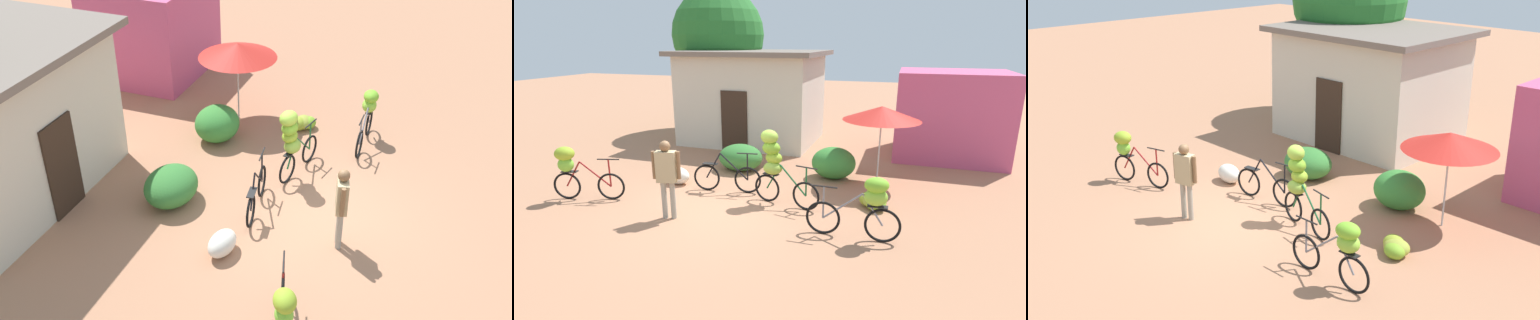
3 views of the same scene
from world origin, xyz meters
The scene contains 12 objects.
ground_plane centered at (0.00, 0.00, 0.00)m, with size 60.00×60.00×0.00m, color #AB7455.
shop_pink centered at (5.09, 6.29, 1.33)m, with size 3.20×2.80×2.66m, color #C54E7A.
hedge_bush_front_left centered at (-0.55, 2.85, 0.37)m, with size 1.26×1.04×0.74m, color #337531.
hedge_bush_front_right centered at (2.07, 2.99, 0.42)m, with size 1.16×1.04×0.84m, color #368334.
market_umbrella centered at (3.22, 2.91, 1.83)m, with size 1.91×1.91×2.01m.
bicycle_leftmost centered at (-3.27, -0.43, 0.77)m, with size 1.62×0.68×1.27m.
bicycle_near_pile centered at (-0.19, 1.15, 0.36)m, with size 1.68×0.30×1.00m.
bicycle_center_loaded centered at (1.12, 0.85, 0.99)m, with size 1.59×0.56×1.67m.
bicycle_by_shop centered at (3.26, -0.33, 0.75)m, with size 1.75×0.42×1.23m.
banana_pile_on_ground centered at (3.27, 1.22, 0.16)m, with size 0.68×0.67×0.33m.
produce_sack centered at (-1.65, 1.27, 0.22)m, with size 0.70×0.44×0.44m, color silver.
person_vendor centered at (-0.69, -0.65, 1.01)m, with size 0.56×0.30×1.66m.
Camera 1 is at (-9.26, -2.26, 7.35)m, focal length 42.35 mm.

